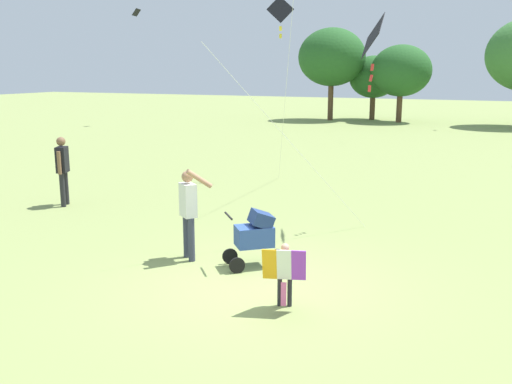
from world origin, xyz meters
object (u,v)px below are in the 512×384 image
person_adult_flyer (188,207)px  stroller (255,233)px  kite_orange_delta (280,17)px  kite_adult_black (370,42)px  child_with_butterfly_kite (285,269)px  person_red_shirt (63,166)px

person_adult_flyer → stroller: (1.27, 0.13, -0.39)m
kite_orange_delta → kite_adult_black: bearing=-50.3°
child_with_butterfly_kite → kite_orange_delta: kite_orange_delta is taller
stroller → kite_adult_black: kite_adult_black is taller
kite_orange_delta → person_red_shirt: 7.76m
person_adult_flyer → person_red_shirt: bearing=154.9°
child_with_butterfly_kite → kite_orange_delta: size_ratio=0.17×
kite_orange_delta → person_red_shirt: kite_orange_delta is taller
person_adult_flyer → person_red_shirt: (-5.07, 2.38, 0.04)m
child_with_butterfly_kite → stroller: 1.84m
child_with_butterfly_kite → kite_orange_delta: (-3.75, 9.29, 4.37)m
kite_adult_black → kite_orange_delta: size_ratio=0.82×
child_with_butterfly_kite → stroller: bearing=127.3°
person_adult_flyer → kite_orange_delta: (-1.37, 7.96, 3.96)m
child_with_butterfly_kite → kite_adult_black: (0.03, 4.75, 3.39)m
child_with_butterfly_kite → person_red_shirt: 8.34m
child_with_butterfly_kite → stroller: (-1.11, 1.46, 0.01)m
kite_adult_black → kite_orange_delta: bearing=129.7°
person_red_shirt → person_adult_flyer: bearing=-25.1°
kite_orange_delta → child_with_butterfly_kite: bearing=-68.0°
person_adult_flyer → person_red_shirt: size_ratio=0.98×
child_with_butterfly_kite → person_red_shirt: size_ratio=0.55×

